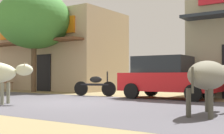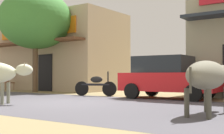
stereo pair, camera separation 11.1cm
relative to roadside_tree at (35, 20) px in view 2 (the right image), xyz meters
name	(u,v)px [view 2 (the right image)]	position (x,y,z in m)	size (l,w,h in m)	color
ground	(64,103)	(5.84, -3.83, -3.91)	(80.00, 80.00, 0.00)	#8E7E54
asphalt_road	(64,102)	(5.84, -3.83, -3.91)	(72.00, 6.35, 0.00)	#504D55
storefront_left_cafe	(61,53)	(-1.08, 3.07, -1.58)	(7.89, 5.09, 4.66)	tan
roadside_tree	(35,20)	(0.00, 0.00, 0.00)	(3.97, 3.97, 5.51)	brown
parked_hatchback_car	(168,77)	(7.94, -0.26, -3.07)	(3.75, 2.03, 1.64)	red
parked_motorcycle	(96,85)	(4.71, -0.66, -3.44)	(1.89, 0.59, 1.07)	black
cow_far_dark	(208,76)	(10.79, -4.27, -3.02)	(0.70, 2.51, 1.23)	slate
cafe_chair_near_tree	(9,82)	(-2.87, 0.42, -3.40)	(0.48, 0.48, 0.92)	brown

